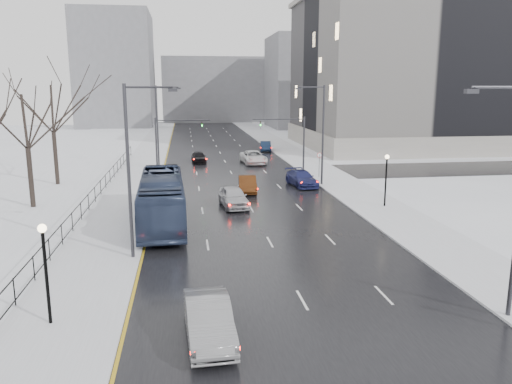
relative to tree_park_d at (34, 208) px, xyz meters
name	(u,v)px	position (x,y,z in m)	size (l,w,h in m)	color
road	(224,159)	(17.80, 26.00, 0.02)	(16.00, 150.00, 0.04)	black
cross_road	(232,174)	(17.80, 14.00, 0.02)	(130.00, 10.00, 0.04)	black
sidewalk_left	(146,160)	(7.30, 26.00, 0.08)	(5.00, 150.00, 0.16)	silver
sidewalk_right	(298,157)	(28.30, 26.00, 0.08)	(5.00, 150.00, 0.16)	silver
park_strip	(73,162)	(-2.20, 26.00, 0.06)	(14.00, 150.00, 0.12)	white
tree_park_d	(34,208)	(0.00, 0.00, 0.00)	(8.75, 8.75, 12.50)	black
tree_park_e	(58,185)	(-0.40, 10.00, 0.00)	(9.45, 9.45, 13.50)	black
iron_fence	(84,207)	(4.80, -4.00, 0.91)	(0.06, 70.00, 1.30)	black
streetlight_r_mid	(321,130)	(25.97, 6.00, 5.62)	(2.95, 0.25, 10.00)	#2D2D33
streetlight_l_near	(132,164)	(9.63, -14.00, 5.62)	(2.95, 0.25, 10.00)	#2D2D33
streetlight_l_far	(159,123)	(9.63, 18.00, 5.62)	(2.95, 0.25, 10.00)	#2D2D33
lamppost_l	(45,260)	(6.80, -22.00, 2.94)	(0.36, 0.36, 4.28)	black
lamppost_r_mid	(386,173)	(28.80, -4.00, 2.94)	(0.36, 0.36, 4.28)	black
mast_signal_right	(295,138)	(25.13, 14.00, 4.11)	(6.10, 0.33, 6.50)	#2D2D33
mast_signal_left	(166,139)	(10.47, 14.00, 4.11)	(6.10, 0.33, 6.50)	#2D2D33
no_uturn_sign	(319,158)	(27.00, 10.00, 2.30)	(0.60, 0.06, 2.70)	#2D2D33
civic_building	(427,78)	(52.80, 38.00, 11.21)	(41.00, 31.00, 24.80)	gray
bldg_far_right	(318,82)	(45.80, 81.00, 11.00)	(24.00, 20.00, 22.00)	slate
bldg_far_left	(116,70)	(-4.20, 91.00, 14.00)	(18.00, 22.00, 28.00)	slate
bldg_far_center	(216,90)	(21.80, 106.00, 9.00)	(30.00, 18.00, 18.00)	slate
sedan_left_near	(209,319)	(13.30, -24.05, 0.86)	(1.73, 4.98, 1.64)	gray
bus	(162,199)	(10.80, -6.55, 1.86)	(3.05, 13.04, 3.63)	#2B3754
sedan_center_near	(233,197)	(16.42, -2.06, 0.89)	(2.01, 4.99, 1.70)	#B5B4B9
sedan_right_near	(247,184)	(18.30, 3.66, 0.81)	(1.63, 4.68, 1.54)	#49230C
sedan_right_cross	(253,157)	(21.30, 21.37, 0.87)	(2.76, 5.99, 1.67)	silver
sedan_right_far	(302,178)	(24.10, 5.95, 0.81)	(2.15, 5.29, 1.53)	navy
sedan_center_far	(199,157)	(14.30, 23.35, 0.78)	(1.75, 4.34, 1.48)	black
sedan_right_distant	(266,146)	(25.00, 34.20, 0.78)	(1.56, 4.47, 1.47)	#192B4D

